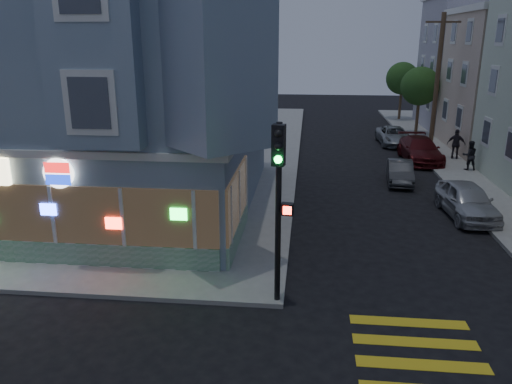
% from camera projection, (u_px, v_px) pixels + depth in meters
% --- Properties ---
extents(ground, '(120.00, 120.00, 0.00)m').
position_uv_depth(ground, '(164.00, 343.00, 12.94)').
color(ground, black).
rests_on(ground, ground).
extents(sidewalk_nw, '(33.00, 42.00, 0.15)m').
position_uv_depth(sidewalk_nw, '(71.00, 146.00, 36.12)').
color(sidewalk_nw, gray).
rests_on(sidewalk_nw, ground).
extents(corner_building, '(14.60, 14.60, 11.40)m').
position_uv_depth(corner_building, '(95.00, 79.00, 22.26)').
color(corner_building, gray).
rests_on(corner_building, sidewalk_nw).
extents(row_house_d, '(12.00, 8.60, 10.50)m').
position_uv_depth(row_house_d, '(501.00, 65.00, 41.70)').
color(row_house_d, gray).
rests_on(row_house_d, sidewalk_ne).
extents(utility_pole, '(2.20, 0.30, 9.00)m').
position_uv_depth(utility_pole, '(437.00, 81.00, 33.12)').
color(utility_pole, '#4C3826').
rests_on(utility_pole, sidewalk_ne).
extents(street_tree_near, '(3.00, 3.00, 5.30)m').
position_uv_depth(street_tree_near, '(420.00, 86.00, 39.06)').
color(street_tree_near, '#4C3826').
rests_on(street_tree_near, sidewalk_ne).
extents(street_tree_far, '(3.00, 3.00, 5.30)m').
position_uv_depth(street_tree_far, '(402.00, 78.00, 46.66)').
color(street_tree_far, '#4C3826').
rests_on(street_tree_far, sidewalk_ne).
extents(pedestrian_a, '(0.86, 0.68, 1.72)m').
position_uv_depth(pedestrian_a, '(470.00, 155.00, 29.09)').
color(pedestrian_a, black).
rests_on(pedestrian_a, sidewalk_ne).
extents(pedestrian_b, '(1.20, 0.79, 1.89)m').
position_uv_depth(pedestrian_b, '(456.00, 144.00, 31.77)').
color(pedestrian_b, '#26222A').
rests_on(pedestrian_b, sidewalk_ne).
extents(parked_car_a, '(2.08, 4.56, 1.52)m').
position_uv_depth(parked_car_a, '(467.00, 200.00, 21.85)').
color(parked_car_a, '#B1B5B9').
rests_on(parked_car_a, ground).
extents(parked_car_b, '(1.64, 3.79, 1.21)m').
position_uv_depth(parked_car_b, '(400.00, 172.00, 27.03)').
color(parked_car_b, '#383A3E').
rests_on(parked_car_b, ground).
extents(parked_car_c, '(2.35, 5.31, 1.51)m').
position_uv_depth(parked_car_c, '(420.00, 150.00, 31.71)').
color(parked_car_c, '#4F1215').
rests_on(parked_car_c, ground).
extents(parked_car_d, '(2.35, 4.78, 1.30)m').
position_uv_depth(parked_car_d, '(394.00, 136.00, 36.77)').
color(parked_car_d, '#92989B').
rests_on(parked_car_d, ground).
extents(traffic_signal, '(0.64, 0.59, 5.28)m').
position_uv_depth(traffic_signal, '(279.00, 185.00, 13.62)').
color(traffic_signal, black).
rests_on(traffic_signal, sidewalk_nw).
extents(fire_hydrant, '(0.48, 0.28, 0.83)m').
position_uv_depth(fire_hydrant, '(470.00, 192.00, 23.61)').
color(fire_hydrant, white).
rests_on(fire_hydrant, sidewalk_ne).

